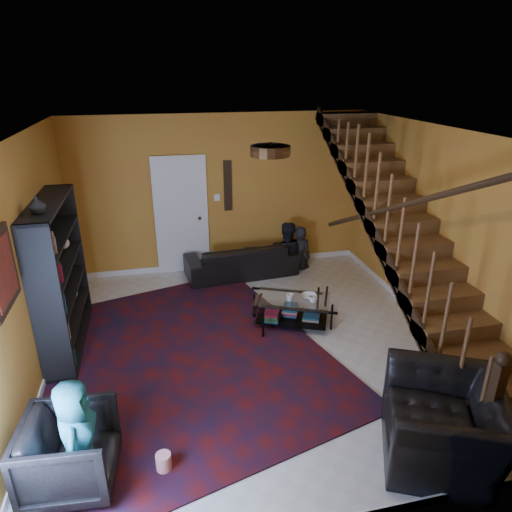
# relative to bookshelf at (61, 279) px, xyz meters

# --- Properties ---
(floor) EXTENTS (5.50, 5.50, 0.00)m
(floor) POSITION_rel_bookshelf_xyz_m (2.40, -0.60, -0.96)
(floor) COLOR beige
(floor) RESTS_ON ground
(room) EXTENTS (5.50, 5.50, 5.50)m
(room) POSITION_rel_bookshelf_xyz_m (1.07, 0.73, -0.91)
(room) COLOR #B38627
(room) RESTS_ON ground
(staircase) EXTENTS (0.95, 5.02, 3.18)m
(staircase) POSITION_rel_bookshelf_xyz_m (4.53, -0.60, 0.43)
(staircase) COLOR brown
(staircase) RESTS_ON floor
(bookshelf) EXTENTS (0.35, 1.80, 2.00)m
(bookshelf) POSITION_rel_bookshelf_xyz_m (0.00, 0.00, 0.00)
(bookshelf) COLOR black
(bookshelf) RESTS_ON floor
(door) EXTENTS (0.82, 0.05, 2.05)m
(door) POSITION_rel_bookshelf_xyz_m (1.70, 2.12, 0.06)
(door) COLOR silver
(door) RESTS_ON floor
(framed_picture) EXTENTS (0.04, 0.74, 0.74)m
(framed_picture) POSITION_rel_bookshelf_xyz_m (-0.17, -1.50, 0.79)
(framed_picture) COLOR maroon
(framed_picture) RESTS_ON room
(wall_hanging) EXTENTS (0.14, 0.03, 0.90)m
(wall_hanging) POSITION_rel_bookshelf_xyz_m (2.55, 2.13, 0.59)
(wall_hanging) COLOR black
(wall_hanging) RESTS_ON room
(ceiling_fixture) EXTENTS (0.40, 0.40, 0.10)m
(ceiling_fixture) POSITION_rel_bookshelf_xyz_m (2.40, -1.40, 1.78)
(ceiling_fixture) COLOR #3F2814
(ceiling_fixture) RESTS_ON room
(rug) EXTENTS (4.58, 4.94, 0.02)m
(rug) POSITION_rel_bookshelf_xyz_m (1.37, -0.72, -0.95)
(rug) COLOR #420C0B
(rug) RESTS_ON floor
(sofa) EXTENTS (2.04, 0.96, 0.58)m
(sofa) POSITION_rel_bookshelf_xyz_m (2.70, 1.70, -0.68)
(sofa) COLOR black
(sofa) RESTS_ON floor
(armchair_left) EXTENTS (0.84, 0.82, 0.71)m
(armchair_left) POSITION_rel_bookshelf_xyz_m (0.35, -2.42, -0.61)
(armchair_left) COLOR black
(armchair_left) RESTS_ON floor
(armchair_right) EXTENTS (1.44, 1.51, 0.77)m
(armchair_right) POSITION_rel_bookshelf_xyz_m (3.75, -2.85, -0.58)
(armchair_right) COLOR black
(armchair_right) RESTS_ON floor
(person_adult_a) EXTENTS (0.50, 0.37, 1.28)m
(person_adult_a) POSITION_rel_bookshelf_xyz_m (3.80, 1.75, -0.78)
(person_adult_a) COLOR black
(person_adult_a) RESTS_ON sofa
(person_adult_b) EXTENTS (0.71, 0.58, 1.37)m
(person_adult_b) POSITION_rel_bookshelf_xyz_m (3.55, 1.75, -0.73)
(person_adult_b) COLOR black
(person_adult_b) RESTS_ON sofa
(person_child) EXTENTS (0.40, 0.57, 1.13)m
(person_child) POSITION_rel_bookshelf_xyz_m (0.45, -2.49, -0.40)
(person_child) COLOR #185B59
(person_child) RESTS_ON armchair_left
(coffee_table) EXTENTS (1.22, 1.00, 0.41)m
(coffee_table) POSITION_rel_bookshelf_xyz_m (3.09, -0.18, -0.73)
(coffee_table) COLOR black
(coffee_table) RESTS_ON floor
(cup_a) EXTENTS (0.13, 0.13, 0.10)m
(cup_a) POSITION_rel_bookshelf_xyz_m (3.33, -0.34, -0.51)
(cup_a) COLOR #999999
(cup_a) RESTS_ON coffee_table
(cup_b) EXTENTS (0.13, 0.13, 0.10)m
(cup_b) POSITION_rel_bookshelf_xyz_m (3.03, -0.22, -0.51)
(cup_b) COLOR #999999
(cup_b) RESTS_ON coffee_table
(bowl) EXTENTS (0.25, 0.25, 0.05)m
(bowl) POSITION_rel_bookshelf_xyz_m (3.33, -0.20, -0.53)
(bowl) COLOR #999999
(bowl) RESTS_ON coffee_table
(vase) EXTENTS (0.18, 0.18, 0.19)m
(vase) POSITION_rel_bookshelf_xyz_m (-0.00, -0.50, 1.13)
(vase) COLOR #999999
(vase) RESTS_ON bookshelf
(popcorn_bucket) EXTENTS (0.19, 0.19, 0.17)m
(popcorn_bucket) POSITION_rel_bookshelf_xyz_m (1.14, -2.45, -0.86)
(popcorn_bucket) COLOR red
(popcorn_bucket) RESTS_ON rug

